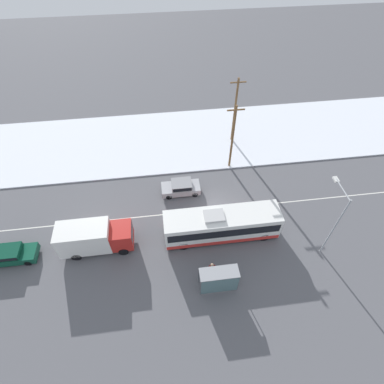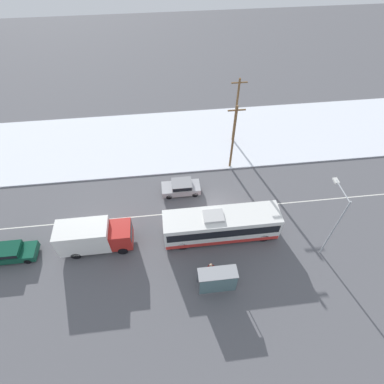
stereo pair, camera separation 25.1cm
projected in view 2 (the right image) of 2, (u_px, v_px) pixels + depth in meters
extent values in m
plane|color=#56565B|center=(216.00, 209.00, 30.74)|extent=(120.00, 120.00, 0.00)
cube|color=silver|center=(201.00, 137.00, 38.59)|extent=(80.00, 12.30, 0.12)
cube|color=silver|center=(216.00, 209.00, 30.74)|extent=(60.00, 0.12, 0.00)
cube|color=white|center=(221.00, 225.00, 27.53)|extent=(10.60, 2.55, 2.61)
cube|color=black|center=(221.00, 223.00, 27.29)|extent=(10.18, 2.57, 0.99)
cube|color=red|center=(220.00, 231.00, 28.32)|extent=(10.49, 2.57, 0.47)
cube|color=#B2B2B2|center=(213.00, 216.00, 26.40)|extent=(1.80, 1.40, 0.24)
cylinder|color=black|center=(264.00, 237.00, 27.88)|extent=(1.00, 0.28, 1.00)
cylinder|color=black|center=(257.00, 218.00, 29.38)|extent=(1.00, 0.28, 1.00)
cylinder|color=black|center=(183.00, 245.00, 27.29)|extent=(1.00, 0.28, 1.00)
cylinder|color=black|center=(180.00, 225.00, 28.80)|extent=(1.00, 0.28, 1.00)
cube|color=silver|center=(84.00, 236.00, 26.42)|extent=(4.55, 2.30, 2.59)
cube|color=red|center=(121.00, 235.00, 26.88)|extent=(1.90, 2.19, 2.02)
cube|color=black|center=(131.00, 231.00, 26.66)|extent=(0.06, 1.96, 0.89)
cylinder|color=black|center=(123.00, 251.00, 26.99)|extent=(0.90, 0.26, 0.90)
cylinder|color=black|center=(124.00, 232.00, 28.35)|extent=(0.90, 0.26, 0.90)
cylinder|color=black|center=(76.00, 255.00, 26.67)|extent=(0.90, 0.26, 0.90)
cylinder|color=black|center=(79.00, 236.00, 28.03)|extent=(0.90, 0.26, 0.90)
cube|color=#9E9EA3|center=(181.00, 188.00, 31.92)|extent=(4.06, 1.80, 0.71)
cube|color=gray|center=(182.00, 184.00, 31.46)|extent=(2.11, 1.66, 0.55)
cube|color=black|center=(182.00, 184.00, 31.45)|extent=(1.94, 1.69, 0.44)
cylinder|color=black|center=(169.00, 197.00, 31.49)|extent=(0.64, 0.22, 0.64)
cylinder|color=black|center=(168.00, 186.00, 32.53)|extent=(0.64, 0.22, 0.64)
cylinder|color=black|center=(195.00, 194.00, 31.70)|extent=(0.64, 0.22, 0.64)
cylinder|color=black|center=(193.00, 184.00, 32.75)|extent=(0.64, 0.22, 0.64)
cube|color=#0F4733|center=(11.00, 253.00, 26.66)|extent=(4.56, 1.80, 0.72)
cube|color=#0D3C2B|center=(6.00, 250.00, 26.20)|extent=(2.37, 1.66, 0.47)
cube|color=black|center=(6.00, 250.00, 26.20)|extent=(2.18, 1.69, 0.38)
cylinder|color=black|center=(28.00, 261.00, 26.45)|extent=(0.64, 0.22, 0.64)
cylinder|color=black|center=(32.00, 246.00, 27.50)|extent=(0.64, 0.22, 0.64)
cylinder|color=#23232D|center=(209.00, 272.00, 25.67)|extent=(0.12, 0.12, 0.78)
cylinder|color=#23232D|center=(212.00, 272.00, 25.69)|extent=(0.12, 0.12, 0.78)
cube|color=maroon|center=(211.00, 268.00, 25.15)|extent=(0.41, 0.22, 0.64)
sphere|color=tan|center=(211.00, 265.00, 24.81)|extent=(0.27, 0.27, 0.27)
cylinder|color=maroon|center=(208.00, 268.00, 25.15)|extent=(0.10, 0.10, 0.61)
cylinder|color=maroon|center=(214.00, 268.00, 25.19)|extent=(0.10, 0.10, 0.61)
cube|color=gray|center=(218.00, 273.00, 23.46)|extent=(3.15, 1.20, 0.06)
cube|color=slate|center=(218.00, 286.00, 23.95)|extent=(3.02, 0.04, 2.16)
cylinder|color=#474C51|center=(197.00, 276.00, 24.61)|extent=(0.08, 0.08, 2.34)
cylinder|color=#474C51|center=(234.00, 272.00, 24.84)|extent=(0.08, 0.08, 2.34)
cylinder|color=#474C51|center=(199.00, 288.00, 23.87)|extent=(0.08, 0.08, 2.34)
cylinder|color=#474C51|center=(237.00, 284.00, 24.10)|extent=(0.08, 0.08, 2.34)
cylinder|color=#9EA3A8|center=(334.00, 230.00, 24.69)|extent=(0.14, 0.14, 7.24)
cylinder|color=#9EA3A8|center=(343.00, 191.00, 22.88)|extent=(0.10, 2.35, 0.10)
cube|color=silver|center=(336.00, 181.00, 23.71)|extent=(0.36, 0.60, 0.16)
cylinder|color=brown|center=(233.00, 139.00, 32.04)|extent=(0.24, 0.24, 8.06)
cube|color=brown|center=(237.00, 110.00, 29.41)|extent=(1.80, 0.12, 0.12)
cylinder|color=brown|center=(236.00, 112.00, 35.21)|extent=(0.24, 0.24, 8.35)
cube|color=brown|center=(240.00, 83.00, 32.47)|extent=(1.80, 0.12, 0.12)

